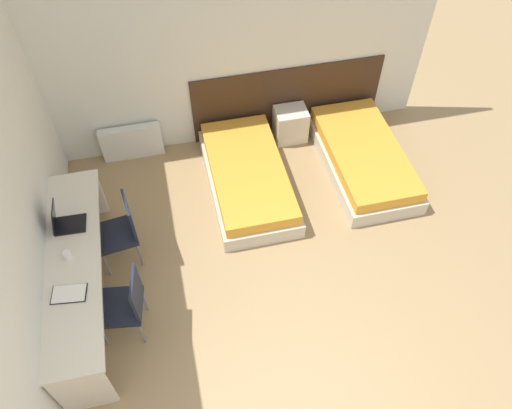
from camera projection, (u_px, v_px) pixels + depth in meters
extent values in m
cube|color=silver|center=(223.00, 54.00, 6.19)|extent=(5.52, 0.05, 2.70)
cube|color=silver|center=(21.00, 208.00, 4.62)|extent=(0.05, 4.97, 2.70)
cube|color=#382316|center=(287.00, 100.00, 6.94)|extent=(2.67, 0.03, 1.03)
cube|color=beige|center=(248.00, 181.00, 6.52)|extent=(0.99, 1.95, 0.22)
cube|color=gold|center=(248.00, 171.00, 6.37)|extent=(0.91, 1.87, 0.16)
cube|color=beige|center=(362.00, 161.00, 6.74)|extent=(0.99, 1.95, 0.22)
cube|color=gold|center=(364.00, 151.00, 6.60)|extent=(0.91, 1.87, 0.16)
cube|color=beige|center=(290.00, 124.00, 7.01)|extent=(0.44, 0.36, 0.49)
cube|color=silver|center=(132.00, 142.00, 6.78)|extent=(0.82, 0.12, 0.50)
cube|color=beige|center=(73.00, 261.00, 4.99)|extent=(0.55, 2.45, 0.04)
cube|color=beige|center=(84.00, 392.00, 4.53)|extent=(0.49, 0.04, 0.71)
cube|color=beige|center=(82.00, 196.00, 6.03)|extent=(0.49, 0.04, 0.71)
cube|color=black|center=(116.00, 235.00, 5.55)|extent=(0.49, 0.49, 0.05)
cube|color=black|center=(129.00, 216.00, 5.40)|extent=(0.08, 0.39, 0.46)
cylinder|color=slate|center=(107.00, 265.00, 5.58)|extent=(0.02, 0.02, 0.42)
cylinder|color=slate|center=(101.00, 239.00, 5.80)|extent=(0.02, 0.02, 0.42)
cylinder|color=slate|center=(140.00, 255.00, 5.66)|extent=(0.02, 0.02, 0.42)
cylinder|color=slate|center=(133.00, 230.00, 5.89)|extent=(0.02, 0.02, 0.42)
cube|color=black|center=(120.00, 307.00, 4.99)|extent=(0.50, 0.50, 0.05)
cube|color=black|center=(136.00, 293.00, 4.80)|extent=(0.09, 0.39, 0.46)
cylinder|color=slate|center=(105.00, 336.00, 5.04)|extent=(0.02, 0.02, 0.42)
cylinder|color=slate|center=(109.00, 303.00, 5.28)|extent=(0.02, 0.02, 0.42)
cylinder|color=slate|center=(142.00, 333.00, 5.06)|extent=(0.02, 0.02, 0.42)
cylinder|color=slate|center=(145.00, 300.00, 5.29)|extent=(0.02, 0.02, 0.42)
cube|color=black|center=(71.00, 225.00, 5.25)|extent=(0.33, 0.26, 0.02)
cube|color=black|center=(53.00, 217.00, 5.11)|extent=(0.09, 0.25, 0.31)
cube|color=black|center=(69.00, 294.00, 4.73)|extent=(0.35, 0.24, 0.01)
cube|color=white|center=(69.00, 293.00, 4.72)|extent=(0.33, 0.23, 0.01)
cylinder|color=white|center=(68.00, 255.00, 4.96)|extent=(0.08, 0.08, 0.09)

